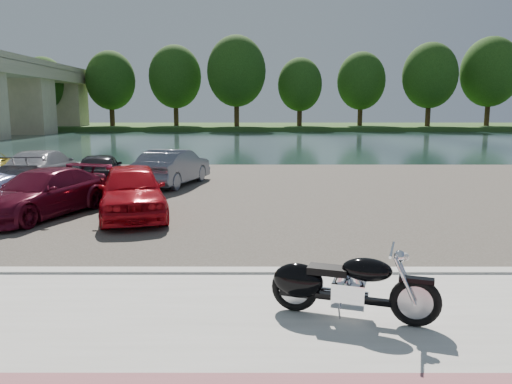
{
  "coord_description": "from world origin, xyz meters",
  "views": [
    {
      "loc": [
        -0.18,
        -6.58,
        2.97
      ],
      "look_at": [
        -0.19,
        4.67,
        1.1
      ],
      "focal_mm": 35.0,
      "sensor_mm": 36.0,
      "label": 1
    }
  ],
  "objects": [
    {
      "name": "promenade",
      "position": [
        0.0,
        -1.0,
        0.05
      ],
      "size": [
        60.0,
        6.0,
        0.1
      ],
      "primitive_type": "cube",
      "color": "#B2B0A7",
      "rests_on": "ground"
    },
    {
      "name": "car_9",
      "position": [
        -3.43,
        12.75,
        0.74
      ],
      "size": [
        2.54,
        4.51,
        1.41
      ],
      "primitive_type": "imported",
      "rotation": [
        0.0,
        0.0,
        2.88
      ],
      "color": "#575C69",
      "rests_on": "parking_lot"
    },
    {
      "name": "car_8",
      "position": [
        -6.14,
        12.26,
        0.7
      ],
      "size": [
        2.26,
        4.1,
        1.32
      ],
      "primitive_type": "imported",
      "rotation": [
        0.0,
        0.0,
        3.33
      ],
      "color": "black",
      "rests_on": "parking_lot"
    },
    {
      "name": "car_7",
      "position": [
        -8.35,
        12.43,
        0.75
      ],
      "size": [
        2.3,
        5.0,
        1.42
      ],
      "primitive_type": "imported",
      "rotation": [
        0.0,
        0.0,
        3.21
      ],
      "color": "gray",
      "rests_on": "parking_lot"
    },
    {
      "name": "motorcycle",
      "position": [
        0.94,
        0.05,
        0.56
      ],
      "size": [
        2.26,
        1.04,
        1.05
      ],
      "rotation": [
        0.0,
        0.0,
        -0.32
      ],
      "color": "black",
      "rests_on": "promenade"
    },
    {
      "name": "far_trees",
      "position": [
        4.36,
        65.79,
        7.49
      ],
      "size": [
        70.25,
        10.68,
        12.52
      ],
      "color": "#372514",
      "rests_on": "far_bank"
    },
    {
      "name": "far_bank",
      "position": [
        0.0,
        72.0,
        0.3
      ],
      "size": [
        120.0,
        24.0,
        0.6
      ],
      "primitive_type": "cube",
      "color": "#264D1B",
      "rests_on": "ground"
    },
    {
      "name": "river",
      "position": [
        0.0,
        40.0,
        0.0
      ],
      "size": [
        120.0,
        40.0,
        0.0
      ],
      "primitive_type": "cube",
      "color": "#1A2F2E",
      "rests_on": "ground"
    },
    {
      "name": "ground",
      "position": [
        0.0,
        0.0,
        0.0
      ],
      "size": [
        200.0,
        200.0,
        0.0
      ],
      "primitive_type": "plane",
      "color": "#595447",
      "rests_on": "ground"
    },
    {
      "name": "parking_lot",
      "position": [
        0.0,
        11.0,
        0.02
      ],
      "size": [
        60.0,
        18.0,
        0.04
      ],
      "primitive_type": "cube",
      "color": "#3C3830",
      "rests_on": "ground"
    },
    {
      "name": "car_4",
      "position": [
        -3.61,
        6.93,
        0.77
      ],
      "size": [
        2.79,
        4.56,
        1.45
      ],
      "primitive_type": "imported",
      "rotation": [
        0.0,
        0.0,
        0.27
      ],
      "color": "#B10B16",
      "rests_on": "parking_lot"
    },
    {
      "name": "kerb",
      "position": [
        0.0,
        2.0,
        0.07
      ],
      "size": [
        60.0,
        0.3,
        0.14
      ],
      "primitive_type": "cube",
      "color": "#B2B0A7",
      "rests_on": "ground"
    },
    {
      "name": "car_3",
      "position": [
        -6.11,
        6.99,
        0.68
      ],
      "size": [
        3.17,
        4.78,
        1.29
      ],
      "primitive_type": "imported",
      "rotation": [
        0.0,
        0.0,
        -0.34
      ],
      "color": "#5A0C21",
      "rests_on": "parking_lot"
    }
  ]
}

